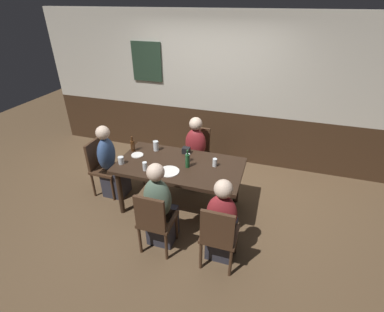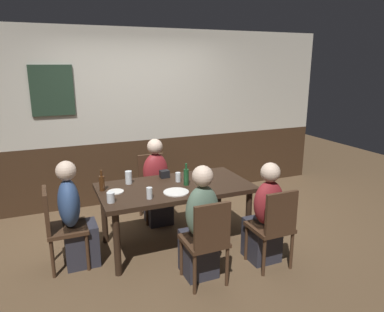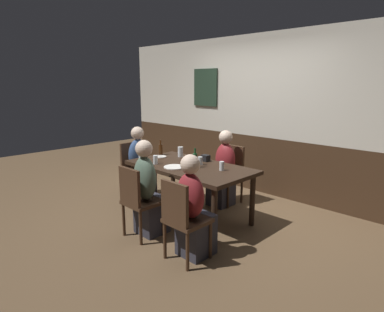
% 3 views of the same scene
% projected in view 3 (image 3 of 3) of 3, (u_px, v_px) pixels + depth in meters
% --- Properties ---
extents(ground_plane, '(12.00, 12.00, 0.00)m').
position_uv_depth(ground_plane, '(190.00, 217.00, 4.57)').
color(ground_plane, brown).
extents(wall_back, '(6.40, 0.13, 2.60)m').
position_uv_depth(wall_back, '(260.00, 115.00, 5.44)').
color(wall_back, '#3D2819').
rests_on(wall_back, ground_plane).
extents(dining_table, '(1.73, 0.91, 0.74)m').
position_uv_depth(dining_table, '(190.00, 171.00, 4.42)').
color(dining_table, black).
rests_on(dining_table, ground_plane).
extents(chair_mid_far, '(0.40, 0.40, 0.88)m').
position_uv_depth(chair_mid_far, '(230.00, 171.00, 5.07)').
color(chair_mid_far, '#422B1C').
rests_on(chair_mid_far, ground_plane).
extents(chair_head_west, '(0.40, 0.40, 0.88)m').
position_uv_depth(chair_head_west, '(134.00, 166.00, 5.34)').
color(chair_head_west, '#422B1C').
rests_on(chair_head_west, ground_plane).
extents(chair_right_near, '(0.40, 0.40, 0.88)m').
position_uv_depth(chair_right_near, '(182.00, 216.00, 3.33)').
color(chair_right_near, '#422B1C').
rests_on(chair_right_near, ground_plane).
extents(chair_mid_near, '(0.40, 0.40, 0.88)m').
position_uv_depth(chair_mid_near, '(138.00, 198.00, 3.85)').
color(chair_mid_near, '#422B1C').
rests_on(chair_mid_near, ground_plane).
extents(person_mid_far, '(0.34, 0.37, 1.14)m').
position_uv_depth(person_mid_far, '(223.00, 174.00, 4.96)').
color(person_mid_far, '#2D2D38').
rests_on(person_mid_far, ground_plane).
extents(person_head_west, '(0.37, 0.34, 1.16)m').
position_uv_depth(person_head_west, '(140.00, 168.00, 5.23)').
color(person_head_west, '#2D2D38').
rests_on(person_head_west, ground_plane).
extents(person_right_near, '(0.34, 0.37, 1.12)m').
position_uv_depth(person_right_near, '(193.00, 214.00, 3.45)').
color(person_right_near, '#2D2D38').
rests_on(person_right_near, ground_plane).
extents(person_mid_near, '(0.34, 0.37, 1.18)m').
position_uv_depth(person_mid_near, '(148.00, 195.00, 3.96)').
color(person_mid_near, '#2D2D38').
rests_on(person_mid_near, ground_plane).
extents(highball_clear, '(0.08, 0.08, 0.15)m').
position_uv_depth(highball_clear, '(180.00, 153.00, 4.91)').
color(highball_clear, silver).
rests_on(highball_clear, dining_table).
extents(pint_glass_pale, '(0.06, 0.06, 0.11)m').
position_uv_depth(pint_glass_pale, '(200.00, 161.00, 4.42)').
color(pint_glass_pale, silver).
rests_on(pint_glass_pale, dining_table).
extents(pint_glass_stout, '(0.06, 0.06, 0.12)m').
position_uv_depth(pint_glass_stout, '(222.00, 167.00, 4.14)').
color(pint_glass_stout, silver).
rests_on(pint_glass_stout, dining_table).
extents(tumbler_short, '(0.06, 0.06, 0.12)m').
position_uv_depth(tumbler_short, '(155.00, 160.00, 4.46)').
color(tumbler_short, silver).
rests_on(tumbler_short, dining_table).
extents(beer_glass_half, '(0.08, 0.08, 0.10)m').
position_uv_depth(beer_glass_half, '(141.00, 156.00, 4.77)').
color(beer_glass_half, silver).
rests_on(beer_glass_half, dining_table).
extents(beer_bottle_green, '(0.06, 0.06, 0.26)m').
position_uv_depth(beer_bottle_green, '(195.00, 160.00, 4.28)').
color(beer_bottle_green, '#194723').
rests_on(beer_bottle_green, dining_table).
extents(beer_bottle_brown, '(0.06, 0.06, 0.23)m').
position_uv_depth(beer_bottle_brown, '(161.00, 149.00, 5.04)').
color(beer_bottle_brown, '#42230F').
rests_on(beer_bottle_brown, dining_table).
extents(plate_white_large, '(0.28, 0.28, 0.01)m').
position_uv_depth(plate_white_large, '(174.00, 167.00, 4.30)').
color(plate_white_large, white).
rests_on(plate_white_large, dining_table).
extents(plate_white_small, '(0.18, 0.18, 0.01)m').
position_uv_depth(plate_white_small, '(160.00, 157.00, 4.90)').
color(plate_white_small, white).
rests_on(plate_white_small, dining_table).
extents(condiment_caddy, '(0.11, 0.09, 0.09)m').
position_uv_depth(condiment_caddy, '(205.00, 158.00, 4.64)').
color(condiment_caddy, black).
rests_on(condiment_caddy, dining_table).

